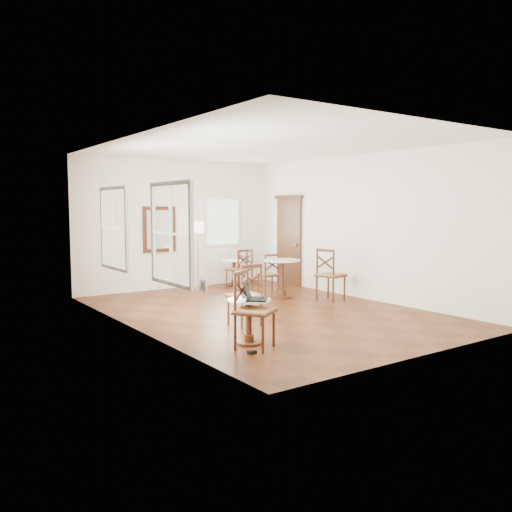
{
  "coord_description": "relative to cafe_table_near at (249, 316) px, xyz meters",
  "views": [
    {
      "loc": [
        -5.6,
        -7.7,
        1.91
      ],
      "look_at": [
        0.0,
        0.3,
        1.0
      ],
      "focal_mm": 36.91,
      "sensor_mm": 36.0,
      "label": 1
    }
  ],
  "objects": [
    {
      "name": "chair_mid_b",
      "position": [
        3.29,
        1.9,
        0.14
      ],
      "size": [
        0.59,
        0.59,
        1.07
      ],
      "rotation": [
        0.0,
        0.0,
        1.78
      ],
      "color": "#462211",
      "rests_on": "ground"
    },
    {
      "name": "room_shell",
      "position": [
        1.49,
        2.02,
        1.49
      ],
      "size": [
        5.02,
        7.02,
        3.01
      ],
      "color": "white",
      "rests_on": "ground"
    },
    {
      "name": "chair_back_b",
      "position": [
        2.91,
        4.51,
        0.04
      ],
      "size": [
        0.57,
        0.57,
        0.88
      ],
      "rotation": [
        0.0,
        0.0,
        -0.93
      ],
      "color": "#462211",
      "rests_on": "ground"
    },
    {
      "name": "floor_lamp",
      "position": [
        1.88,
        4.9,
        0.94
      ],
      "size": [
        0.31,
        0.31,
        1.58
      ],
      "color": "#BF8C3F",
      "rests_on": "ground"
    },
    {
      "name": "chair_back_a",
      "position": [
        2.67,
        4.41,
        0.06
      ],
      "size": [
        0.54,
        0.54,
        0.92
      ],
      "rotation": [
        0.0,
        0.0,
        3.48
      ],
      "color": "#462211",
      "rests_on": "ground"
    },
    {
      "name": "cafe_table_near",
      "position": [
        0.0,
        0.0,
        0.0
      ],
      "size": [
        0.61,
        0.61,
        0.64
      ],
      "color": "#462211",
      "rests_on": "ground"
    },
    {
      "name": "cafe_table_back",
      "position": [
        2.76,
        4.71,
        -0.0
      ],
      "size": [
        0.6,
        0.6,
        0.64
      ],
      "color": "#462211",
      "rests_on": "ground"
    },
    {
      "name": "water_glass",
      "position": [
        0.03,
        0.07,
        0.29
      ],
      "size": [
        0.05,
        0.05,
        0.09
      ],
      "primitive_type": "cylinder",
      "color": "white",
      "rests_on": "cafe_table_near"
    },
    {
      "name": "ground",
      "position": [
        1.55,
        1.75,
        -0.4
      ],
      "size": [
        7.0,
        7.0,
        0.0
      ],
      "primitive_type": "plane",
      "color": "#52240E",
      "rests_on": "ground"
    },
    {
      "name": "power_adapter",
      "position": [
        -0.24,
        -0.42,
        -0.37
      ],
      "size": [
        0.11,
        0.07,
        0.05
      ],
      "primitive_type": "cube",
      "color": "black",
      "rests_on": "ground"
    },
    {
      "name": "mouse",
      "position": [
        0.09,
        -0.15,
        0.26
      ],
      "size": [
        0.11,
        0.08,
        0.04
      ],
      "primitive_type": "ellipsoid",
      "rotation": [
        0.0,
        0.0,
        -0.07
      ],
      "color": "black",
      "rests_on": "cafe_table_near"
    },
    {
      "name": "chair_mid_a",
      "position": [
        2.7,
        3.19,
        0.05
      ],
      "size": [
        0.48,
        0.48,
        0.9
      ],
      "rotation": [
        0.0,
        0.0,
        2.98
      ],
      "color": "#462211",
      "rests_on": "ground"
    },
    {
      "name": "chair_near_b",
      "position": [
        -0.08,
        -0.21,
        0.13
      ],
      "size": [
        0.67,
        0.67,
        1.06
      ],
      "rotation": [
        0.0,
        0.0,
        0.56
      ],
      "color": "#462211",
      "rests_on": "ground"
    },
    {
      "name": "chair_near_a",
      "position": [
        0.6,
        0.99,
        0.1
      ],
      "size": [
        0.48,
        0.48,
        1.01
      ],
      "rotation": [
        0.0,
        0.0,
        3.17
      ],
      "color": "#462211",
      "rests_on": "ground"
    },
    {
      "name": "navy_mug",
      "position": [
        0.01,
        0.11,
        0.29
      ],
      "size": [
        0.12,
        0.08,
        0.1
      ],
      "color": "black",
      "rests_on": "cafe_table_near"
    },
    {
      "name": "laptop",
      "position": [
        0.0,
        -0.09,
        0.31
      ],
      "size": [
        0.48,
        0.49,
        0.27
      ],
      "rotation": [
        0.0,
        0.0,
        0.86
      ],
      "color": "black",
      "rests_on": "cafe_table_near"
    },
    {
      "name": "cafe_table_mid",
      "position": [
        2.68,
        2.71,
        0.11
      ],
      "size": [
        0.77,
        0.77,
        0.81
      ],
      "color": "#462211",
      "rests_on": "ground"
    }
  ]
}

